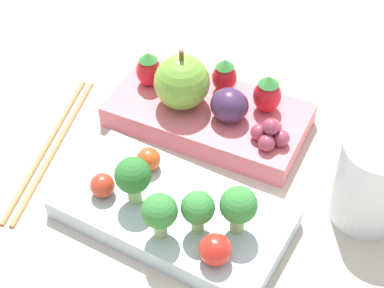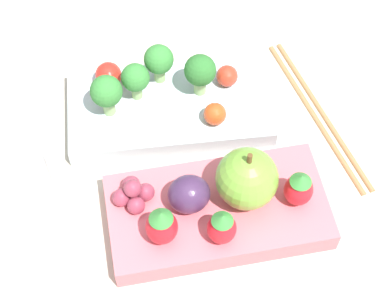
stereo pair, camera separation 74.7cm
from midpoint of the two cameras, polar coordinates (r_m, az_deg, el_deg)
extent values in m
plane|color=#BCB29E|center=(0.53, -13.85, -35.14)|extent=(4.00, 4.00, 0.00)
cube|color=silver|center=(0.52, -18.05, -41.83)|extent=(0.22, 0.14, 0.02)
cube|color=#DB6670|center=(0.53, -10.60, -28.42)|extent=(0.21, 0.12, 0.03)
cylinder|color=#93B770|center=(0.51, -23.39, -39.94)|extent=(0.01, 0.01, 0.02)
sphere|color=#2D702D|center=(0.48, -24.43, -39.60)|extent=(0.03, 0.03, 0.03)
cylinder|color=#93B770|center=(0.49, -10.70, -45.79)|extent=(0.01, 0.01, 0.02)
sphere|color=#388438|center=(0.46, -11.26, -45.83)|extent=(0.03, 0.03, 0.03)
cylinder|color=#93B770|center=(0.50, -21.41, -44.87)|extent=(0.01, 0.01, 0.02)
sphere|color=#388438|center=(0.48, -22.40, -44.79)|extent=(0.03, 0.03, 0.03)
cylinder|color=#93B770|center=(0.49, -16.25, -45.17)|extent=(0.01, 0.01, 0.02)
sphere|color=#388438|center=(0.47, -16.98, -45.14)|extent=(0.03, 0.03, 0.03)
sphere|color=red|center=(0.52, -27.02, -38.20)|extent=(0.02, 0.02, 0.02)
sphere|color=#DB4C1E|center=(0.51, -20.52, -35.83)|extent=(0.02, 0.02, 0.02)
sphere|color=red|center=(0.49, -15.02, -49.10)|extent=(0.03, 0.03, 0.03)
sphere|color=#70A838|center=(0.49, -14.70, -26.14)|extent=(0.06, 0.06, 0.06)
cylinder|color=brown|center=(0.46, -15.50, -24.84)|extent=(0.00, 0.00, 0.01)
ellipsoid|color=red|center=(0.49, -3.41, -28.32)|extent=(0.03, 0.03, 0.04)
cone|color=#388438|center=(0.47, -3.53, -27.61)|extent=(0.02, 0.02, 0.01)
ellipsoid|color=red|center=(0.52, -17.88, -22.80)|extent=(0.03, 0.03, 0.03)
cone|color=#388438|center=(0.51, -18.40, -21.96)|extent=(0.02, 0.02, 0.01)
ellipsoid|color=red|center=(0.51, -8.94, -24.55)|extent=(0.03, 0.03, 0.03)
cone|color=#388438|center=(0.49, -9.21, -23.79)|extent=(0.02, 0.02, 0.01)
ellipsoid|color=#42284C|center=(0.49, -8.72, -29.59)|extent=(0.04, 0.04, 0.04)
sphere|color=#93384C|center=(0.49, -5.11, -33.41)|extent=(0.02, 0.02, 0.02)
sphere|color=#93384C|center=(0.49, -4.33, -35.15)|extent=(0.02, 0.02, 0.02)
sphere|color=#93384C|center=(0.49, -2.17, -34.46)|extent=(0.02, 0.02, 0.02)
sphere|color=#93384C|center=(0.49, -3.01, -32.74)|extent=(0.02, 0.02, 0.02)
sphere|color=#93384C|center=(0.48, -3.73, -33.68)|extent=(0.02, 0.02, 0.02)
cylinder|color=silver|center=(0.47, 9.47, -41.73)|extent=(0.07, 0.07, 0.09)
cylinder|color=#A37547|center=(0.58, -29.99, -29.15)|extent=(0.03, 0.21, 0.01)
cylinder|color=#A37547|center=(0.57, -29.13, -29.60)|extent=(0.03, 0.21, 0.01)
camera|label=1|loc=(0.37, -155.35, -48.90)|focal=60.00mm
camera|label=2|loc=(0.37, 24.65, 48.90)|focal=60.00mm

